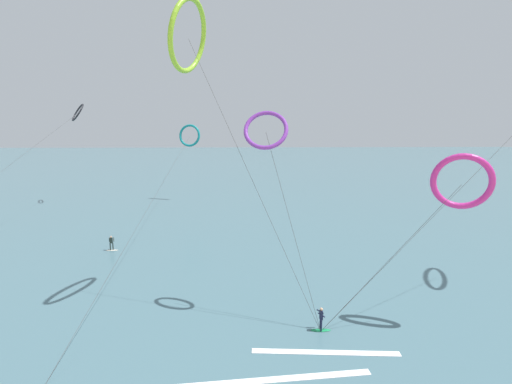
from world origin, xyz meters
TOP-DOWN VIEW (x-y plane):
  - sea_water at (0.00, 106.21)m, footprint 400.00×200.00m
  - surfer_ivory at (-15.99, 30.16)m, footprint 1.40×0.66m
  - surfer_emerald at (4.27, 13.64)m, footprint 1.40×0.59m
  - kite_violet at (0.60, 17.15)m, footprint 5.44×4.81m
  - kite_magenta at (13.45, 14.29)m, footprint 11.13×2.48m
  - kite_teal at (-11.12, 57.68)m, footprint 4.21×50.68m
  - kite_charcoal at (-29.96, 55.62)m, footprint 3.73×49.61m
  - kite_lime at (-5.04, 19.44)m, footprint 10.91×8.62m
  - wave_crest_mid at (-1.30, 8.64)m, footprint 15.10×1.86m
  - wave_crest_far at (4.08, 11.16)m, footprint 9.23×1.08m

SIDE VIEW (x-z plane):
  - sea_water at x=0.00m, z-range 0.00..0.08m
  - wave_crest_mid at x=-1.30m, z-range 0.00..0.12m
  - wave_crest_far at x=4.08m, z-range 0.00..0.12m
  - surfer_ivory at x=-15.99m, z-range -0.03..1.67m
  - surfer_emerald at x=4.27m, z-range -0.03..1.67m
  - kite_magenta at x=13.45m, z-range 4.20..16.49m
  - kite_teal at x=-11.12m, z-range 4.92..18.92m
  - kite_violet at x=0.60m, z-range 6.11..21.21m
  - kite_charcoal at x=-29.96m, z-range 7.14..24.68m
  - kite_lime at x=-5.04m, z-range 8.89..32.02m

